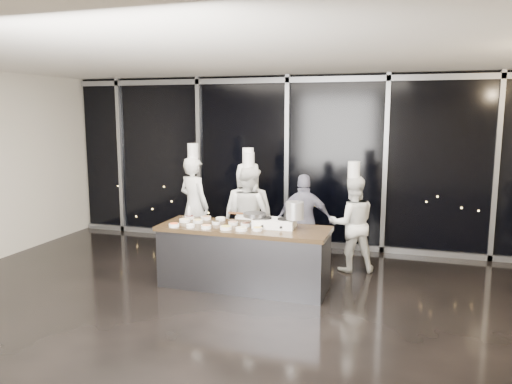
% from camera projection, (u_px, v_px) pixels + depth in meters
% --- Properties ---
extents(ground, '(9.00, 9.00, 0.00)m').
position_uv_depth(ground, '(221.00, 310.00, 6.44)').
color(ground, black).
rests_on(ground, ground).
extents(room_shell, '(9.02, 7.02, 3.21)m').
position_uv_depth(room_shell, '(233.00, 135.00, 6.03)').
color(room_shell, beige).
rests_on(room_shell, ground).
extents(window_wall, '(8.90, 0.11, 3.20)m').
position_uv_depth(window_wall, '(287.00, 161.00, 9.41)').
color(window_wall, black).
rests_on(window_wall, ground).
extents(demo_counter, '(2.46, 0.86, 0.90)m').
position_uv_depth(demo_counter, '(244.00, 257.00, 7.22)').
color(demo_counter, '#37373C').
rests_on(demo_counter, ground).
extents(stove, '(0.60, 0.39, 0.14)m').
position_uv_depth(stove, '(275.00, 223.00, 7.09)').
color(stove, white).
rests_on(stove, demo_counter).
extents(frying_pan, '(0.56, 0.33, 0.05)m').
position_uv_depth(frying_pan, '(254.00, 215.00, 7.15)').
color(frying_pan, slate).
rests_on(frying_pan, stove).
extents(stock_pot, '(0.26, 0.26, 0.25)m').
position_uv_depth(stock_pot, '(295.00, 210.00, 6.96)').
color(stock_pot, '#B3B3B6').
rests_on(stock_pot, stove).
extents(prep_bowls, '(1.36, 0.74, 0.05)m').
position_uv_depth(prep_bowls, '(213.00, 223.00, 7.24)').
color(prep_bowls, white).
rests_on(prep_bowls, demo_counter).
extents(squeeze_bottle, '(0.06, 0.06, 0.21)m').
position_uv_depth(squeeze_bottle, '(189.00, 212.00, 7.67)').
color(squeeze_bottle, silver).
rests_on(squeeze_bottle, demo_counter).
extents(chef_far_left, '(0.75, 0.63, 1.98)m').
position_uv_depth(chef_far_left, '(194.00, 205.00, 8.82)').
color(chef_far_left, silver).
rests_on(chef_far_left, ground).
extents(chef_left, '(0.96, 0.77, 1.93)m').
position_uv_depth(chef_left, '(248.00, 211.00, 8.46)').
color(chef_left, silver).
rests_on(chef_left, ground).
extents(chef_center, '(0.98, 0.89, 1.87)m').
position_uv_depth(chef_center, '(249.00, 214.00, 8.34)').
color(chef_center, silver).
rests_on(chef_center, ground).
extents(guest, '(0.95, 0.54, 1.52)m').
position_uv_depth(guest, '(304.00, 220.00, 8.21)').
color(guest, '#16163E').
rests_on(guest, ground).
extents(chef_right, '(0.90, 0.80, 1.76)m').
position_uv_depth(chef_right, '(352.00, 223.00, 7.91)').
color(chef_right, silver).
rests_on(chef_right, ground).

